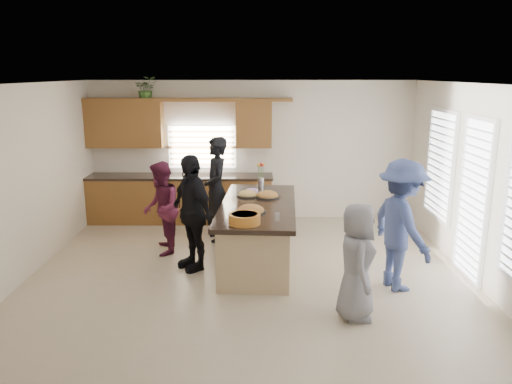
{
  "coord_description": "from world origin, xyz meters",
  "views": [
    {
      "loc": [
        0.14,
        -7.03,
        2.95
      ],
      "look_at": [
        0.1,
        0.45,
        1.15
      ],
      "focal_mm": 35.0,
      "sensor_mm": 36.0,
      "label": 1
    }
  ],
  "objects_px": {
    "woman_left_back": "(216,189)",
    "woman_right_front": "(357,262)",
    "woman_right_back": "(401,225)",
    "salad_bowl": "(244,218)",
    "woman_left_mid": "(161,208)",
    "woman_left_front": "(192,212)",
    "island": "(258,234)"
  },
  "relations": [
    {
      "from": "woman_left_back",
      "to": "woman_right_front",
      "type": "bearing_deg",
      "value": 18.63
    },
    {
      "from": "woman_right_back",
      "to": "salad_bowl",
      "type": "bearing_deg",
      "value": 73.64
    },
    {
      "from": "woman_left_mid",
      "to": "woman_left_front",
      "type": "distance_m",
      "value": 0.88
    },
    {
      "from": "woman_left_front",
      "to": "woman_right_back",
      "type": "xyz_separation_m",
      "value": [
        2.96,
        -0.72,
        0.03
      ]
    },
    {
      "from": "island",
      "to": "woman_right_front",
      "type": "xyz_separation_m",
      "value": [
        1.19,
        -1.88,
        0.27
      ]
    },
    {
      "from": "woman_left_front",
      "to": "woman_left_back",
      "type": "bearing_deg",
      "value": 132.37
    },
    {
      "from": "island",
      "to": "woman_left_front",
      "type": "relative_size",
      "value": 1.56
    },
    {
      "from": "salad_bowl",
      "to": "woman_right_back",
      "type": "distance_m",
      "value": 2.15
    },
    {
      "from": "island",
      "to": "woman_right_front",
      "type": "height_order",
      "value": "woman_right_front"
    },
    {
      "from": "salad_bowl",
      "to": "woman_left_mid",
      "type": "distance_m",
      "value": 2.02
    },
    {
      "from": "island",
      "to": "woman_left_back",
      "type": "distance_m",
      "value": 1.38
    },
    {
      "from": "woman_left_back",
      "to": "woman_right_back",
      "type": "relative_size",
      "value": 1.02
    },
    {
      "from": "salad_bowl",
      "to": "woman_left_front",
      "type": "xyz_separation_m",
      "value": [
        -0.82,
        0.77,
        -0.14
      ]
    },
    {
      "from": "woman_right_back",
      "to": "island",
      "type": "bearing_deg",
      "value": 45.16
    },
    {
      "from": "salad_bowl",
      "to": "woman_left_back",
      "type": "height_order",
      "value": "woman_left_back"
    },
    {
      "from": "woman_left_mid",
      "to": "woman_right_back",
      "type": "bearing_deg",
      "value": 59.7
    },
    {
      "from": "woman_left_back",
      "to": "island",
      "type": "bearing_deg",
      "value": 20.17
    },
    {
      "from": "woman_left_back",
      "to": "woman_left_mid",
      "type": "bearing_deg",
      "value": -65.43
    },
    {
      "from": "island",
      "to": "woman_left_back",
      "type": "bearing_deg",
      "value": 128.33
    },
    {
      "from": "salad_bowl",
      "to": "woman_left_front",
      "type": "height_order",
      "value": "woman_left_front"
    },
    {
      "from": "woman_left_mid",
      "to": "woman_right_back",
      "type": "relative_size",
      "value": 0.84
    },
    {
      "from": "woman_right_front",
      "to": "salad_bowl",
      "type": "bearing_deg",
      "value": 61.75
    },
    {
      "from": "salad_bowl",
      "to": "woman_right_front",
      "type": "xyz_separation_m",
      "value": [
        1.38,
        -0.82,
        -0.3
      ]
    },
    {
      "from": "woman_left_mid",
      "to": "woman_left_front",
      "type": "xyz_separation_m",
      "value": [
        0.59,
        -0.65,
        0.12
      ]
    },
    {
      "from": "woman_left_back",
      "to": "woman_left_mid",
      "type": "distance_m",
      "value": 1.12
    },
    {
      "from": "woman_right_front",
      "to": "island",
      "type": "bearing_deg",
      "value": 35.06
    },
    {
      "from": "salad_bowl",
      "to": "woman_left_back",
      "type": "xyz_separation_m",
      "value": [
        -0.56,
        2.12,
        -0.1
      ]
    },
    {
      "from": "woman_left_back",
      "to": "woman_right_back",
      "type": "height_order",
      "value": "woman_left_back"
    },
    {
      "from": "woman_left_front",
      "to": "woman_right_back",
      "type": "height_order",
      "value": "woman_right_back"
    },
    {
      "from": "island",
      "to": "woman_right_front",
      "type": "relative_size",
      "value": 1.9
    },
    {
      "from": "woman_left_back",
      "to": "woman_right_front",
      "type": "xyz_separation_m",
      "value": [
        1.93,
        -2.94,
        -0.2
      ]
    },
    {
      "from": "woman_left_front",
      "to": "woman_right_back",
      "type": "bearing_deg",
      "value": 39.81
    }
  ]
}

